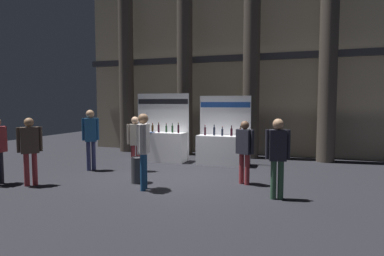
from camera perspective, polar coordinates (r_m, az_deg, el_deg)
name	(u,v)px	position (r m, az deg, el deg)	size (l,w,h in m)	color
ground_plane	(181,177)	(9.09, -1.96, -8.62)	(24.00, 24.00, 0.00)	black
hall_colonnade	(220,69)	(13.17, 5.01, 10.26)	(11.83, 1.25, 6.90)	gray
exhibitor_booth_0	(160,144)	(11.57, -5.69, -2.73)	(1.99, 0.71, 2.39)	white
exhibitor_booth_1	(223,147)	(10.84, 5.41, -3.36)	(1.75, 0.66, 2.29)	white
trash_bin	(138,170)	(8.52, -9.42, -7.26)	(0.36, 0.36, 0.67)	#38383D
visitor_0	(30,145)	(8.95, -26.57, -2.74)	(0.44, 0.45, 1.69)	maroon
visitor_1	(278,152)	(7.11, 14.78, -4.09)	(0.51, 0.28, 1.72)	#33563D
visitor_2	(143,144)	(7.70, -8.51, -2.82)	(0.32, 0.57, 1.80)	navy
visitor_3	(245,147)	(8.26, 9.21, -3.28)	(0.50, 0.38, 1.60)	maroon
visitor_4	(135,139)	(9.86, -9.93, -1.97)	(0.43, 0.36, 1.64)	maroon
visitor_5	(91,134)	(10.28, -17.36, -1.04)	(0.42, 0.41, 1.84)	navy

